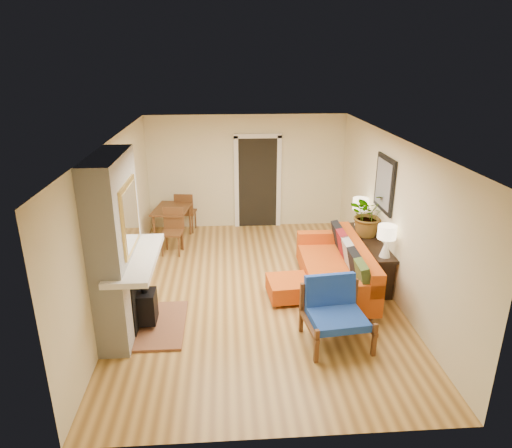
% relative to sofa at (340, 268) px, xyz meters
% --- Properties ---
extents(room_shell, '(6.50, 6.50, 6.50)m').
position_rel_sofa_xyz_m(room_shell, '(-0.81, 2.68, 0.84)').
color(room_shell, tan).
rests_on(room_shell, ground).
extents(fireplace, '(1.09, 1.68, 2.60)m').
position_rel_sofa_xyz_m(fireplace, '(-3.42, -0.95, 0.84)').
color(fireplace, white).
rests_on(fireplace, ground).
extents(sofa, '(1.02, 2.32, 0.91)m').
position_rel_sofa_xyz_m(sofa, '(0.00, 0.00, 0.00)').
color(sofa, silver).
rests_on(sofa, ground).
extents(ottoman, '(0.72, 0.72, 0.34)m').
position_rel_sofa_xyz_m(ottoman, '(-0.91, -0.25, -0.20)').
color(ottoman, silver).
rests_on(ottoman, ground).
extents(blue_chair, '(0.94, 0.93, 0.90)m').
position_rel_sofa_xyz_m(blue_chair, '(-0.43, -1.43, 0.09)').
color(blue_chair, brown).
rests_on(blue_chair, ground).
extents(dining_table, '(0.91, 1.77, 0.93)m').
position_rel_sofa_xyz_m(dining_table, '(-2.99, 2.40, 0.21)').
color(dining_table, brown).
rests_on(dining_table, ground).
extents(console_table, '(0.34, 1.85, 0.72)m').
position_rel_sofa_xyz_m(console_table, '(0.65, 0.43, 0.18)').
color(console_table, black).
rests_on(console_table, ground).
extents(lamp_near, '(0.30, 0.30, 0.54)m').
position_rel_sofa_xyz_m(lamp_near, '(0.65, -0.28, 0.66)').
color(lamp_near, white).
rests_on(lamp_near, console_table).
extents(lamp_far, '(0.30, 0.30, 0.54)m').
position_rel_sofa_xyz_m(lamp_far, '(0.65, 1.21, 0.66)').
color(lamp_far, white).
rests_on(lamp_far, console_table).
extents(houseplant, '(0.92, 0.87, 0.82)m').
position_rel_sofa_xyz_m(houseplant, '(0.64, 0.67, 0.74)').
color(houseplant, '#1E5919').
rests_on(houseplant, console_table).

